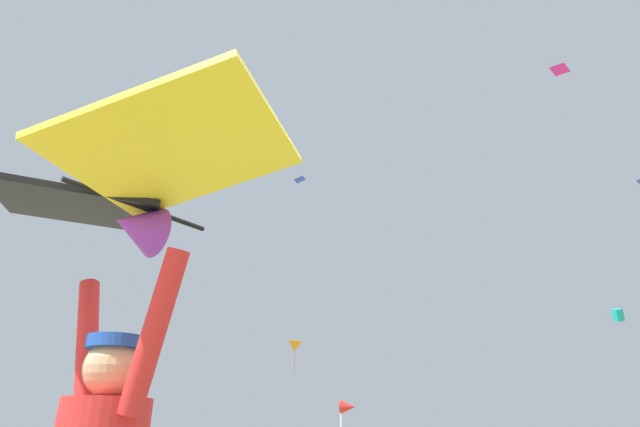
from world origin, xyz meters
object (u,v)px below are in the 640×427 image
(distant_kite_magenta_low_left, at_px, (560,69))
(distant_kite_blue_high_left, at_px, (300,179))
(distant_kite_orange_far_center, at_px, (295,346))
(distant_kite_teal_low_right, at_px, (618,315))
(held_stunt_kite, at_px, (126,192))
(marker_flag, at_px, (347,414))

(distant_kite_magenta_low_left, bearing_deg, distant_kite_blue_high_left, 169.13)
(distant_kite_orange_far_center, xyz_separation_m, distant_kite_teal_low_right, (16.69, 10.41, 2.48))
(held_stunt_kite, distance_m, distant_kite_orange_far_center, 24.00)
(held_stunt_kite, bearing_deg, distant_kite_magenta_low_left, 74.53)
(distant_kite_orange_far_center, height_order, distant_kite_teal_low_right, distant_kite_teal_low_right)
(held_stunt_kite, relative_size, distant_kite_teal_low_right, 2.02)
(held_stunt_kite, bearing_deg, marker_flag, 100.72)
(distant_kite_orange_far_center, bearing_deg, marker_flag, -62.86)
(distant_kite_orange_far_center, distance_m, distant_kite_magenta_low_left, 20.01)
(distant_kite_blue_high_left, bearing_deg, distant_kite_teal_low_right, 22.52)
(marker_flag, bearing_deg, distant_kite_teal_low_right, 69.20)
(distant_kite_blue_high_left, relative_size, distant_kite_orange_far_center, 0.54)
(distant_kite_teal_low_right, height_order, marker_flag, distant_kite_teal_low_right)
(distant_kite_blue_high_left, bearing_deg, distant_kite_magenta_low_left, -10.87)
(distant_kite_blue_high_left, relative_size, marker_flag, 0.51)
(held_stunt_kite, bearing_deg, distant_kite_orange_far_center, 111.71)
(held_stunt_kite, xyz_separation_m, distant_kite_orange_far_center, (-8.80, 22.10, 3.15))
(held_stunt_kite, xyz_separation_m, marker_flag, (-1.48, 7.83, -0.64))
(held_stunt_kite, distance_m, distant_kite_magenta_low_left, 28.18)
(distant_kite_blue_high_left, bearing_deg, held_stunt_kite, -68.26)
(distant_kite_orange_far_center, height_order, marker_flag, distant_kite_orange_far_center)
(distant_kite_blue_high_left, distance_m, distant_kite_orange_far_center, 11.88)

